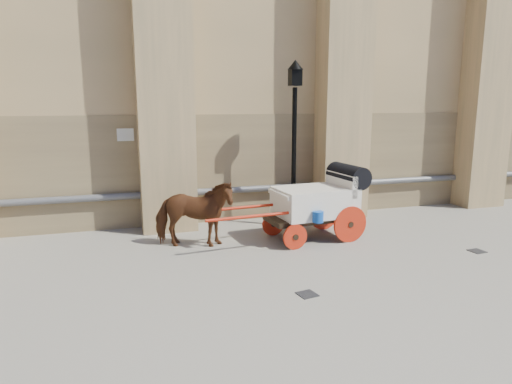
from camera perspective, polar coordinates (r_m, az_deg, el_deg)
name	(u,v)px	position (r m, az deg, el deg)	size (l,w,h in m)	color
ground	(241,272)	(9.24, -1.93, -9.95)	(90.00, 90.00, 0.00)	#6B665A
horse	(194,214)	(10.64, -7.80, -2.75)	(0.85, 1.87, 1.58)	brown
carriage	(320,200)	(11.33, 7.98, -0.94)	(4.20, 1.58, 1.80)	black
street_lamp	(294,140)	(12.13, 4.79, 6.50)	(0.41, 0.41, 4.39)	black
drain_grate_near	(307,294)	(8.28, 6.41, -12.58)	(0.32, 0.32, 0.01)	black
drain_grate_far	(477,251)	(11.58, 25.90, -6.66)	(0.32, 0.32, 0.01)	black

